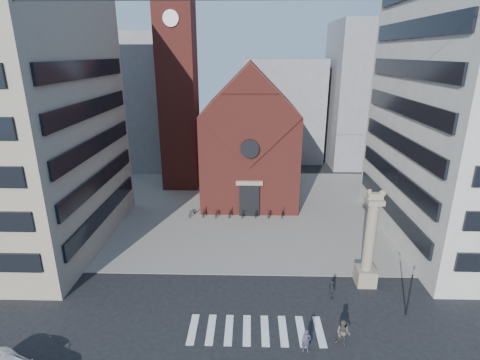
% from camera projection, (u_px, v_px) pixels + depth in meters
% --- Properties ---
extents(ground, '(120.00, 120.00, 0.00)m').
position_uv_depth(ground, '(248.00, 304.00, 29.71)').
color(ground, black).
rests_on(ground, ground).
extents(piazza, '(46.00, 30.00, 0.05)m').
position_uv_depth(piazza, '(249.00, 209.00, 47.68)').
color(piazza, gray).
rests_on(piazza, ground).
extents(zebra_crossing, '(10.20, 3.20, 0.01)m').
position_uv_depth(zebra_crossing, '(256.00, 330.00, 26.86)').
color(zebra_crossing, white).
rests_on(zebra_crossing, ground).
extents(church, '(12.00, 16.65, 18.00)m').
position_uv_depth(church, '(250.00, 138.00, 50.83)').
color(church, maroon).
rests_on(church, ground).
extents(campanile, '(5.50, 5.50, 31.20)m').
position_uv_depth(campanile, '(178.00, 77.00, 51.38)').
color(campanile, maroon).
rests_on(campanile, ground).
extents(bg_block_left, '(16.00, 14.00, 22.00)m').
position_uv_depth(bg_block_left, '(134.00, 101.00, 64.52)').
color(bg_block_left, gray).
rests_on(bg_block_left, ground).
extents(bg_block_mid, '(14.00, 12.00, 18.00)m').
position_uv_depth(bg_block_mid, '(282.00, 109.00, 69.24)').
color(bg_block_mid, gray).
rests_on(bg_block_mid, ground).
extents(bg_block_right, '(16.00, 14.00, 24.00)m').
position_uv_depth(bg_block_right, '(376.00, 95.00, 65.04)').
color(bg_block_right, gray).
rests_on(bg_block_right, ground).
extents(lion_column, '(1.63, 1.60, 8.68)m').
position_uv_depth(lion_column, '(369.00, 248.00, 31.19)').
color(lion_column, gray).
rests_on(lion_column, ground).
extents(traffic_light, '(0.13, 0.16, 4.30)m').
position_uv_depth(traffic_light, '(410.00, 289.00, 27.73)').
color(traffic_light, black).
rests_on(traffic_light, ground).
extents(pedestrian_0, '(0.62, 0.41, 1.69)m').
position_uv_depth(pedestrian_0, '(306.00, 341.00, 24.71)').
color(pedestrian_0, '#373347').
rests_on(pedestrian_0, ground).
extents(pedestrian_1, '(1.20, 1.12, 1.97)m').
position_uv_depth(pedestrian_1, '(343.00, 333.00, 25.20)').
color(pedestrian_1, '#4D443E').
rests_on(pedestrian_1, ground).
extents(pedestrian_2, '(0.52, 1.02, 1.68)m').
position_uv_depth(pedestrian_2, '(331.00, 290.00, 30.01)').
color(pedestrian_2, '#292831').
rests_on(pedestrian_2, ground).
extents(scooter_0, '(1.18, 1.94, 0.96)m').
position_uv_depth(scooter_0, '(193.00, 212.00, 45.50)').
color(scooter_0, black).
rests_on(scooter_0, piazza).
extents(scooter_1, '(1.03, 1.84, 1.07)m').
position_uv_depth(scooter_1, '(205.00, 212.00, 45.44)').
color(scooter_1, black).
rests_on(scooter_1, piazza).
extents(scooter_2, '(1.18, 1.94, 0.96)m').
position_uv_depth(scooter_2, '(218.00, 212.00, 45.42)').
color(scooter_2, black).
rests_on(scooter_2, piazza).
extents(scooter_3, '(1.03, 1.84, 1.07)m').
position_uv_depth(scooter_3, '(231.00, 212.00, 45.36)').
color(scooter_3, black).
rests_on(scooter_3, piazza).
extents(scooter_4, '(1.18, 1.94, 0.96)m').
position_uv_depth(scooter_4, '(244.00, 213.00, 45.34)').
color(scooter_4, black).
rests_on(scooter_4, piazza).
extents(scooter_5, '(1.03, 1.84, 1.07)m').
position_uv_depth(scooter_5, '(257.00, 212.00, 45.28)').
color(scooter_5, black).
rests_on(scooter_5, piazza).
extents(scooter_6, '(1.18, 1.94, 0.96)m').
position_uv_depth(scooter_6, '(270.00, 213.00, 45.26)').
color(scooter_6, black).
rests_on(scooter_6, piazza).
extents(scooter_7, '(1.03, 1.84, 1.07)m').
position_uv_depth(scooter_7, '(283.00, 213.00, 45.20)').
color(scooter_7, black).
rests_on(scooter_7, piazza).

